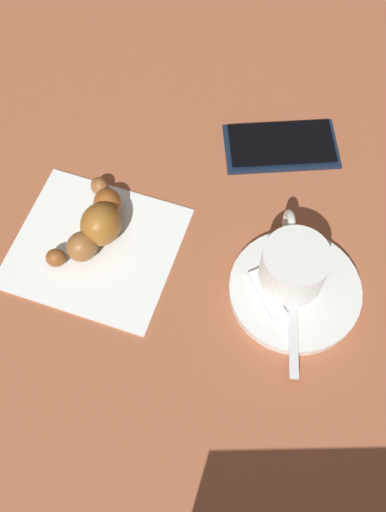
{
  "coord_description": "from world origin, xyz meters",
  "views": [
    {
      "loc": [
        0.01,
        -0.29,
        0.56
      ],
      "look_at": [
        -0.01,
        -0.02,
        0.03
      ],
      "focal_mm": 41.1,
      "sensor_mm": 36.0,
      "label": 1
    }
  ],
  "objects_px": {
    "teaspoon": "(293,290)",
    "croissant": "(97,224)",
    "sugar_packet": "(267,294)",
    "cell_phone": "(281,145)",
    "saucer": "(295,290)",
    "espresso_cup": "(293,265)",
    "napkin": "(96,243)"
  },
  "relations": [
    {
      "from": "teaspoon",
      "to": "croissant",
      "type": "distance_m",
      "value": 0.22
    },
    {
      "from": "sugar_packet",
      "to": "cell_phone",
      "type": "relative_size",
      "value": 0.4
    },
    {
      "from": "saucer",
      "to": "croissant",
      "type": "bearing_deg",
      "value": 165.41
    },
    {
      "from": "espresso_cup",
      "to": "sugar_packet",
      "type": "distance_m",
      "value": 0.04
    },
    {
      "from": "saucer",
      "to": "teaspoon",
      "type": "bearing_deg",
      "value": -134.15
    },
    {
      "from": "saucer",
      "to": "espresso_cup",
      "type": "height_order",
      "value": "espresso_cup"
    },
    {
      "from": "saucer",
      "to": "napkin",
      "type": "bearing_deg",
      "value": 168.42
    },
    {
      "from": "cell_phone",
      "to": "croissant",
      "type": "bearing_deg",
      "value": -146.34
    },
    {
      "from": "espresso_cup",
      "to": "napkin",
      "type": "bearing_deg",
      "value": 171.64
    },
    {
      "from": "espresso_cup",
      "to": "sugar_packet",
      "type": "relative_size",
      "value": 1.7
    },
    {
      "from": "napkin",
      "to": "cell_phone",
      "type": "height_order",
      "value": "cell_phone"
    },
    {
      "from": "espresso_cup",
      "to": "croissant",
      "type": "bearing_deg",
      "value": 168.5
    },
    {
      "from": "napkin",
      "to": "cell_phone",
      "type": "bearing_deg",
      "value": 35.55
    },
    {
      "from": "teaspoon",
      "to": "cell_phone",
      "type": "xyz_separation_m",
      "value": [
        -0.01,
        0.19,
        -0.01
      ]
    },
    {
      "from": "sugar_packet",
      "to": "teaspoon",
      "type": "bearing_deg",
      "value": 75.49
    },
    {
      "from": "saucer",
      "to": "teaspoon",
      "type": "xyz_separation_m",
      "value": [
        -0.0,
        -0.0,
        0.01
      ]
    },
    {
      "from": "sugar_packet",
      "to": "napkin",
      "type": "bearing_deg",
      "value": -134.04
    },
    {
      "from": "cell_phone",
      "to": "sugar_packet",
      "type": "bearing_deg",
      "value": -94.82
    },
    {
      "from": "saucer",
      "to": "teaspoon",
      "type": "distance_m",
      "value": 0.01
    },
    {
      "from": "croissant",
      "to": "saucer",
      "type": "bearing_deg",
      "value": -14.59
    },
    {
      "from": "napkin",
      "to": "croissant",
      "type": "distance_m",
      "value": 0.02
    },
    {
      "from": "teaspoon",
      "to": "sugar_packet",
      "type": "bearing_deg",
      "value": -166.74
    },
    {
      "from": "teaspoon",
      "to": "napkin",
      "type": "relative_size",
      "value": 0.8
    },
    {
      "from": "espresso_cup",
      "to": "saucer",
      "type": "bearing_deg",
      "value": -65.15
    },
    {
      "from": "espresso_cup",
      "to": "croissant",
      "type": "height_order",
      "value": "espresso_cup"
    },
    {
      "from": "espresso_cup",
      "to": "napkin",
      "type": "relative_size",
      "value": 0.56
    },
    {
      "from": "teaspoon",
      "to": "cell_phone",
      "type": "relative_size",
      "value": 0.98
    },
    {
      "from": "croissant",
      "to": "cell_phone",
      "type": "distance_m",
      "value": 0.24
    },
    {
      "from": "teaspoon",
      "to": "cell_phone",
      "type": "height_order",
      "value": "teaspoon"
    },
    {
      "from": "espresso_cup",
      "to": "cell_phone",
      "type": "bearing_deg",
      "value": 92.3
    },
    {
      "from": "espresso_cup",
      "to": "sugar_packet",
      "type": "height_order",
      "value": "espresso_cup"
    },
    {
      "from": "saucer",
      "to": "teaspoon",
      "type": "height_order",
      "value": "teaspoon"
    }
  ]
}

